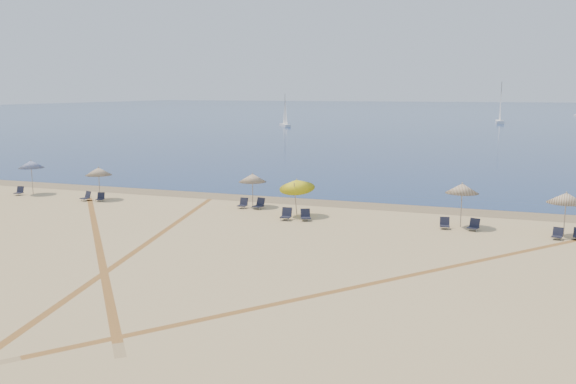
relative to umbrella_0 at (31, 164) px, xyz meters
name	(u,v)px	position (x,y,z in m)	size (l,w,h in m)	color
ground	(88,324)	(20.43, -20.17, -2.23)	(160.00, 160.00, 0.00)	tan
ocean	(468,111)	(20.43, 204.83, -2.22)	(500.00, 500.00, 0.00)	#0C2151
wet_sand	(307,201)	(20.43, 3.83, -2.23)	(500.00, 500.00, 0.00)	olive
umbrella_0	(31,164)	(0.00, 0.00, 0.00)	(1.86, 1.87, 2.58)	gray
umbrella_1	(99,171)	(6.22, -0.31, -0.22)	(1.86, 1.86, 2.36)	gray
umbrella_2	(253,178)	(17.57, 0.84, -0.30)	(1.87, 1.87, 2.28)	gray
umbrella_3	(297,184)	(21.33, -1.09, -0.24)	(2.20, 2.27, 2.55)	gray
umbrella_4	(462,188)	(31.12, -0.92, -0.01)	(1.86, 1.86, 2.56)	gray
umbrella_5	(566,198)	(36.46, -1.37, -0.16)	(1.98, 1.98, 2.41)	gray
chair_0	(19,191)	(-0.56, -0.77, -1.95)	(0.62, 0.70, 0.64)	black
chair_1	(86,196)	(5.63, -1.04, -1.94)	(0.72, 0.78, 0.66)	black
chair_2	(100,197)	(6.73, -0.92, -1.97)	(0.66, 0.71, 0.61)	black
chair_3	(243,204)	(17.17, 0.14, -1.94)	(0.57, 0.66, 0.67)	black
chair_4	(259,204)	(18.30, 0.22, -1.92)	(0.76, 0.83, 0.72)	black
chair_5	(286,215)	(21.11, -2.40, -1.91)	(0.65, 0.75, 0.73)	black
chair_6	(306,215)	(22.26, -2.20, -1.93)	(0.79, 0.84, 0.69)	black
chair_7	(445,224)	(30.31, -1.65, -1.95)	(0.60, 0.68, 0.64)	black
chair_8	(474,225)	(31.88, -1.59, -1.94)	(0.70, 0.77, 0.66)	black
chair_9	(557,234)	(36.09, -2.23, -1.96)	(0.63, 0.69, 0.61)	black
sailboat_0	(500,111)	(32.37, 116.93, 0.72)	(2.11, 6.65, 9.76)	white
sailboat_2	(285,117)	(-11.33, 87.87, -0.09)	(3.76, 4.57, 7.09)	white
tire_tracks	(195,254)	(19.62, -11.20, -2.23)	(54.97, 42.02, 0.00)	tan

